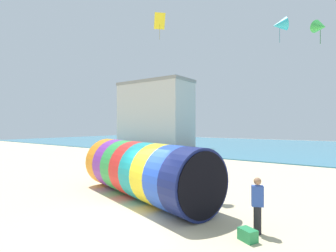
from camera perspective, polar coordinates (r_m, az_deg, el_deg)
name	(u,v)px	position (r m, az deg, el deg)	size (l,w,h in m)	color
ground_plane	(128,217)	(10.46, -8.66, -19.05)	(120.00, 120.00, 0.00)	beige
sea	(303,147)	(45.37, 27.38, -4.17)	(120.00, 40.00, 0.10)	teal
giant_inflatable_tube	(143,170)	(12.62, -5.38, -9.52)	(8.51, 4.80, 2.64)	orange
kite_handler	(257,205)	(9.11, 18.90, -15.91)	(0.42, 0.35, 1.78)	black
kite_cyan_delta	(280,25)	(24.54, 23.13, 19.60)	(1.59, 1.54, 2.04)	#2DB2C6
kite_yellow_diamond	(160,21)	(28.43, -1.83, 21.83)	(1.25, 1.28, 2.59)	yellow
kite_green_delta	(320,27)	(18.04, 30.24, 18.19)	(1.19, 1.14, 1.46)	green
promenade_building	(155,114)	(42.13, -2.86, 2.61)	(12.05, 5.61, 10.50)	beige
cooler_box	(248,235)	(8.75, 16.96, -21.73)	(0.52, 0.36, 0.36)	#268C4C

